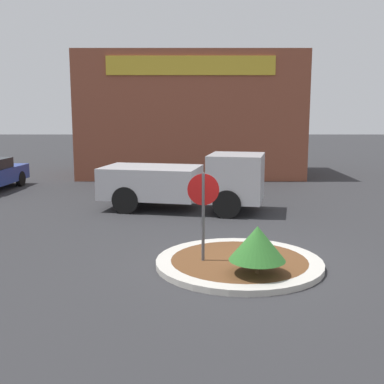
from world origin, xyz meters
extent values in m
plane|color=#2D2D30|center=(0.00, 0.00, 0.00)|extent=(120.00, 120.00, 0.00)
cylinder|color=#BCB7AD|center=(0.00, 0.00, 0.07)|extent=(3.78, 3.78, 0.13)
cylinder|color=brown|center=(0.00, 0.00, 0.07)|extent=(3.10, 3.10, 0.13)
cylinder|color=#4C4C51|center=(-0.82, -0.03, 1.06)|extent=(0.07, 0.07, 2.13)
cylinder|color=#B71414|center=(-0.82, -0.03, 1.76)|extent=(0.71, 0.03, 0.71)
cylinder|color=brown|center=(0.27, -0.95, 0.29)|extent=(0.08, 0.08, 0.30)
cone|color=#2D6B28|center=(0.27, -0.95, 0.79)|extent=(1.18, 1.18, 0.72)
cube|color=#B2B2B7|center=(0.45, 5.82, 1.21)|extent=(2.19, 2.41, 1.59)
cube|color=#B2B2B7|center=(-2.52, 6.45, 0.96)|extent=(3.75, 2.84, 1.09)
cube|color=black|center=(1.06, 5.69, 1.49)|extent=(0.42, 1.83, 0.56)
cylinder|color=black|center=(0.49, 6.84, 0.46)|extent=(0.96, 0.43, 0.93)
cylinder|color=black|center=(0.07, 4.87, 0.46)|extent=(0.96, 0.43, 0.93)
cylinder|color=black|center=(-2.91, 7.56, 0.46)|extent=(0.96, 0.43, 0.93)
cylinder|color=black|center=(-3.33, 5.59, 0.46)|extent=(0.96, 0.43, 0.93)
cube|color=brown|center=(-1.13, 16.06, 3.20)|extent=(11.53, 6.00, 6.39)
cube|color=gold|center=(-1.13, 13.03, 5.58)|extent=(8.07, 0.08, 0.90)
cylinder|color=black|center=(-9.04, 11.64, 0.35)|extent=(0.24, 0.70, 0.69)
camera|label=1|loc=(-1.07, -10.49, 3.48)|focal=45.00mm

